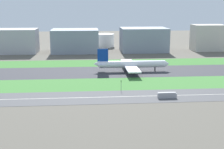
# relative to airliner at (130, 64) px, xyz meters

# --- Properties ---
(ground_plane) EXTENTS (800.00, 800.00, 0.00)m
(ground_plane) POSITION_rel_airliner_xyz_m (-32.21, -0.00, -6.23)
(ground_plane) COLOR #5B564C
(runway) EXTENTS (280.00, 46.00, 0.10)m
(runway) POSITION_rel_airliner_xyz_m (-32.21, -0.00, -6.18)
(runway) COLOR #38383D
(runway) RESTS_ON ground_plane
(grass_median_north) EXTENTS (280.00, 36.00, 0.10)m
(grass_median_north) POSITION_rel_airliner_xyz_m (-32.21, 41.00, -6.18)
(grass_median_north) COLOR #3D7A33
(grass_median_north) RESTS_ON ground_plane
(grass_median_south) EXTENTS (280.00, 36.00, 0.10)m
(grass_median_south) POSITION_rel_airliner_xyz_m (-32.21, -41.00, -6.18)
(grass_median_south) COLOR #427F38
(grass_median_south) RESTS_ON ground_plane
(highway) EXTENTS (280.00, 28.00, 0.10)m
(highway) POSITION_rel_airliner_xyz_m (-32.21, -73.00, -6.18)
(highway) COLOR #4C4C4F
(highway) RESTS_ON ground_plane
(highway_centerline) EXTENTS (266.00, 0.50, 0.01)m
(highway_centerline) POSITION_rel_airliner_xyz_m (-32.21, -73.00, -6.13)
(highway_centerline) COLOR silver
(highway_centerline) RESTS_ON highway
(airliner) EXTENTS (65.00, 56.00, 19.70)m
(airliner) POSITION_rel_airliner_xyz_m (0.00, 0.00, 0.00)
(airliner) COLOR white
(airliner) RESTS_ON runway
(bus_0) EXTENTS (11.60, 2.50, 3.50)m
(bus_0) POSITION_rel_airliner_xyz_m (11.69, -78.00, -4.41)
(bus_0) COLOR #99999E
(bus_0) RESTS_ON highway
(traffic_light) EXTENTS (0.36, 0.50, 7.20)m
(traffic_light) POSITION_rel_airliner_xyz_m (-14.56, -60.01, -1.94)
(traffic_light) COLOR #4C4C51
(traffic_light) RESTS_ON highway
(terminal_building) EXTENTS (56.57, 31.52, 27.79)m
(terminal_building) POSITION_rel_airliner_xyz_m (-122.21, 114.00, 7.66)
(terminal_building) COLOR #B2B2B7
(terminal_building) RESTS_ON ground_plane
(hangar_building) EXTENTS (54.29, 38.79, 26.90)m
(hangar_building) POSITION_rel_airliner_xyz_m (-49.99, 114.00, 7.22)
(hangar_building) COLOR gray
(hangar_building) RESTS_ON ground_plane
(office_tower) EXTENTS (54.83, 38.15, 28.10)m
(office_tower) POSITION_rel_airliner_xyz_m (32.08, 114.00, 7.82)
(office_tower) COLOR gray
(office_tower) RESTS_ON ground_plane
(cargo_warehouse) EXTENTS (37.92, 24.29, 31.42)m
(cargo_warehouse) POSITION_rel_airliner_xyz_m (111.53, 114.00, 9.48)
(cargo_warehouse) COLOR beige
(cargo_warehouse) RESTS_ON ground_plane
(fuel_tank_west) EXTENTS (19.46, 19.46, 15.00)m
(fuel_tank_west) POSITION_rel_airliner_xyz_m (-44.84, 159.00, 1.27)
(fuel_tank_west) COLOR silver
(fuel_tank_west) RESTS_ON ground_plane
(fuel_tank_centre) EXTENTS (23.97, 23.97, 17.06)m
(fuel_tank_centre) POSITION_rel_airliner_xyz_m (-11.76, 159.00, 2.30)
(fuel_tank_centre) COLOR silver
(fuel_tank_centre) RESTS_ON ground_plane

